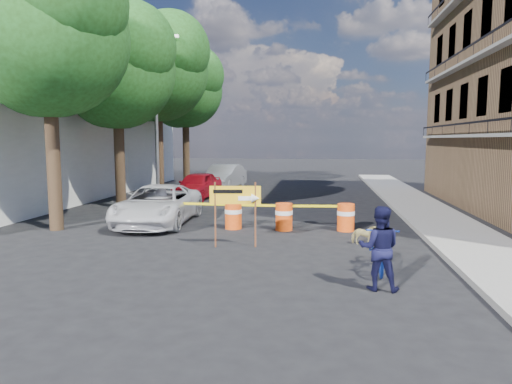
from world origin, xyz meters
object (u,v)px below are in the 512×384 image
(barrel_far_right, at_px, (346,217))
(barrel_mid_right, at_px, (284,216))
(pedestrian, at_px, (379,248))
(barrel_mid_left, at_px, (233,215))
(sedan_red, at_px, (197,185))
(bicycle, at_px, (381,227))
(dog, at_px, (364,235))
(sedan_silver, at_px, (224,177))
(detour_sign, at_px, (242,200))
(barrel_far_left, at_px, (162,213))
(suv_white, at_px, (158,205))

(barrel_far_right, bearing_deg, barrel_mid_right, -175.04)
(pedestrian, bearing_deg, barrel_mid_left, -48.30)
(sedan_red, bearing_deg, barrel_mid_right, -50.33)
(bicycle, bearing_deg, barrel_far_right, 100.53)
(barrel_mid_left, relative_size, dog, 1.32)
(sedan_silver, bearing_deg, detour_sign, -69.49)
(barrel_mid_left, height_order, detour_sign, detour_sign)
(barrel_mid_left, height_order, barrel_mid_right, same)
(barrel_far_left, xyz_separation_m, barrel_mid_right, (4.24, -0.11, 0.00))
(bicycle, relative_size, dog, 2.95)
(pedestrian, height_order, dog, pedestrian)
(barrel_far_left, xyz_separation_m, sedan_silver, (-0.33, 11.86, 0.28))
(barrel_mid_right, xyz_separation_m, sedan_silver, (-4.57, 11.96, 0.28))
(barrel_far_right, xyz_separation_m, suv_white, (-6.57, 0.32, 0.22))
(barrel_mid_left, relative_size, barrel_mid_right, 1.00)
(sedan_red, bearing_deg, bicycle, -51.39)
(sedan_red, relative_size, sedan_silver, 0.88)
(pedestrian, bearing_deg, sedan_silver, -62.15)
(bicycle, xyz_separation_m, dog, (-0.14, 2.55, -0.72))
(bicycle, bearing_deg, barrel_far_left, 150.49)
(barrel_far_left, distance_m, pedestrian, 8.84)
(detour_sign, distance_m, suv_white, 4.75)
(barrel_far_right, xyz_separation_m, bicycle, (0.54, -4.53, 0.53))
(barrel_mid_left, distance_m, detour_sign, 2.82)
(pedestrian, bearing_deg, barrel_mid_right, -61.20)
(detour_sign, bearing_deg, suv_white, 130.91)
(sedan_silver, bearing_deg, suv_white, -83.23)
(barrel_mid_right, distance_m, pedestrian, 6.23)
(barrel_far_right, height_order, suv_white, suv_white)
(detour_sign, xyz_separation_m, pedestrian, (3.34, -3.19, -0.49))
(pedestrian, height_order, sedan_silver, pedestrian)
(barrel_mid_right, distance_m, bicycle, 5.08)
(suv_white, bearing_deg, barrel_mid_right, -9.02)
(barrel_far_right, bearing_deg, suv_white, 177.18)
(pedestrian, relative_size, suv_white, 0.34)
(barrel_far_left, relative_size, sedan_silver, 0.20)
(barrel_far_left, bearing_deg, barrel_far_right, 0.62)
(suv_white, bearing_deg, barrel_mid_left, -12.44)
(pedestrian, relative_size, sedan_red, 0.42)
(detour_sign, bearing_deg, barrel_far_right, 34.05)
(suv_white, bearing_deg, dog, -21.02)
(barrel_mid_right, relative_size, barrel_far_right, 1.00)
(barrel_far_left, relative_size, barrel_mid_right, 1.00)
(barrel_far_right, bearing_deg, sedan_red, 133.64)
(barrel_far_left, bearing_deg, barrel_mid_left, -2.07)
(detour_sign, relative_size, dog, 2.68)
(barrel_mid_right, bearing_deg, detour_sign, -110.74)
(barrel_far_right, relative_size, detour_sign, 0.49)
(bicycle, distance_m, dog, 2.65)
(barrel_far_right, height_order, dog, barrel_far_right)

